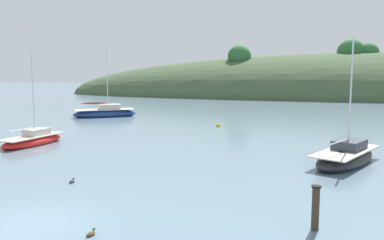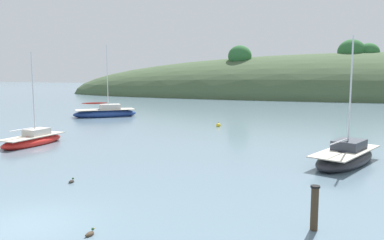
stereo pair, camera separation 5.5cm
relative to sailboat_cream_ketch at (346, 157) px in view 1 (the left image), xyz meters
name	(u,v)px [view 1 (the left image)]	position (x,y,z in m)	size (l,w,h in m)	color
ground_plane	(24,226)	(-11.15, -12.30, -0.38)	(400.00, 400.00, 0.00)	slate
far_shoreline_hill	(378,97)	(13.94, 67.99, -0.32)	(150.00, 36.00, 22.21)	#425638
sailboat_cream_ketch	(346,157)	(0.00, 0.00, 0.00)	(4.64, 6.58, 7.28)	#232328
sailboat_blue_center	(33,140)	(-20.70, 0.05, -0.05)	(2.38, 5.38, 6.71)	red
sailboat_grey_yawl	(105,113)	(-24.70, 17.68, 0.06)	(7.42, 6.31, 8.66)	navy
mooring_buoy_channel	(218,125)	(-10.01, 12.90, -0.26)	(0.44, 0.44, 0.54)	yellow
duck_lead	(91,234)	(-8.65, -12.34, -0.33)	(0.23, 0.43, 0.24)	#473828
duck_lone_right	(72,182)	(-12.55, -7.48, -0.33)	(0.20, 0.43, 0.24)	#2D2823
jetty_piling	(316,207)	(-1.99, -9.99, 0.37)	(0.30, 0.30, 1.46)	#423323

